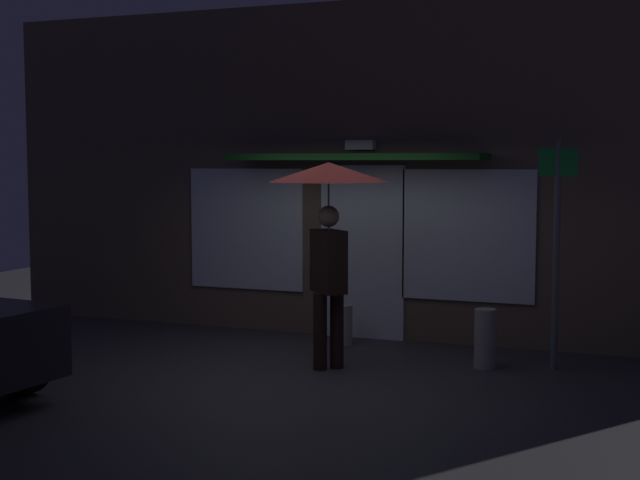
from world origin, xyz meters
TOP-DOWN VIEW (x-y plane):
  - ground_plane at (0.00, 0.00)m, footprint 18.00×18.00m
  - building_facade at (-0.00, 2.34)m, footprint 10.37×1.00m
  - person_with_umbrella at (0.20, 0.43)m, footprint 1.29×1.29m
  - street_sign_post at (2.48, 1.27)m, footprint 0.40×0.07m
  - sidewalk_bollard at (-0.09, 1.69)m, footprint 0.25×0.25m
  - sidewalk_bollard_2 at (1.77, 1.06)m, footprint 0.23×0.23m

SIDE VIEW (x-z plane):
  - ground_plane at x=0.00m, z-range 0.00..0.00m
  - sidewalk_bollard at x=-0.09m, z-range 0.00..0.49m
  - sidewalk_bollard_2 at x=1.77m, z-range 0.00..0.65m
  - street_sign_post at x=2.48m, z-range 0.16..2.65m
  - person_with_umbrella at x=0.20m, z-range 0.71..2.94m
  - building_facade at x=0.00m, z-range -0.02..4.24m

